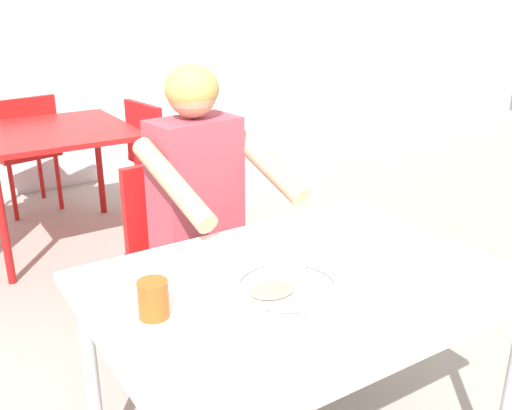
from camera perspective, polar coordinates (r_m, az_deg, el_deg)
The scene contains 8 objects.
table_foreground at distance 1.72m, azimuth 4.55°, elevation -9.37°, with size 1.20×0.86×0.74m.
thali_tray at distance 1.63m, azimuth 3.14°, elevation -7.94°, with size 0.29×0.29×0.03m.
drinking_cup at distance 1.50m, azimuth -10.11°, elevation -9.01°, with size 0.08×0.08×0.10m.
chair_foreground at distance 2.51m, azimuth -7.21°, elevation -3.71°, with size 0.47×0.46×0.84m.
diner_foreground at distance 2.24m, azimuth -4.70°, elevation 0.39°, with size 0.53×0.58×1.26m.
table_background_red at distance 3.69m, azimuth -19.48°, elevation 5.80°, with size 0.90×0.90×0.74m.
chair_red_right at distance 3.91m, azimuth -9.40°, elevation 5.11°, with size 0.47×0.49×0.84m.
chair_red_far at distance 4.36m, azimuth -21.72°, elevation 5.45°, with size 0.47×0.46×0.84m.
Camera 1 is at (-0.94, -1.09, 1.53)m, focal length 40.56 mm.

